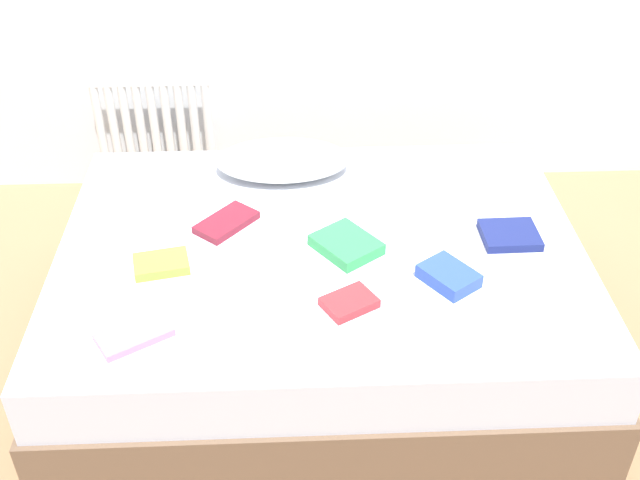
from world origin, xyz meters
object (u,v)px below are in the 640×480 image
(textbook_navy, at_px, (510,235))
(textbook_maroon, at_px, (226,222))
(radiator, at_px, (155,130))
(textbook_white, at_px, (261,268))
(textbook_pink, at_px, (134,334))
(textbook_red, at_px, (349,303))
(bed, at_px, (321,295))
(textbook_blue, at_px, (449,276))
(textbook_lime, at_px, (161,264))
(textbook_green, at_px, (346,245))
(pillow, at_px, (283,160))

(textbook_navy, relative_size, textbook_maroon, 0.87)
(radiator, bearing_deg, textbook_white, -67.49)
(textbook_white, height_order, textbook_maroon, textbook_white)
(radiator, bearing_deg, textbook_navy, -38.55)
(textbook_maroon, bearing_deg, textbook_navy, -56.08)
(textbook_pink, distance_m, textbook_red, 0.71)
(bed, bearing_deg, textbook_maroon, 159.51)
(bed, height_order, textbook_blue, textbook_blue)
(textbook_navy, relative_size, textbook_lime, 1.09)
(textbook_navy, relative_size, textbook_blue, 1.09)
(textbook_red, distance_m, textbook_lime, 0.70)
(textbook_blue, bearing_deg, radiator, -175.42)
(bed, height_order, radiator, radiator)
(textbook_white, distance_m, textbook_pink, 0.51)
(bed, distance_m, textbook_white, 0.39)
(textbook_green, height_order, textbook_maroon, textbook_green)
(textbook_red, bearing_deg, textbook_blue, -12.22)
(radiator, xyz_separation_m, textbook_red, (0.87, -1.56, 0.15))
(textbook_maroon, height_order, textbook_lime, textbook_lime)
(bed, height_order, textbook_lime, textbook_lime)
(textbook_pink, height_order, textbook_blue, textbook_blue)
(textbook_white, xyz_separation_m, textbook_navy, (0.94, 0.17, -0.00))
(radiator, bearing_deg, textbook_lime, -80.98)
(textbook_blue, distance_m, textbook_lime, 1.02)
(textbook_blue, height_order, textbook_maroon, textbook_blue)
(textbook_navy, distance_m, textbook_blue, 0.37)
(textbook_pink, distance_m, textbook_navy, 1.43)
(textbook_green, bearing_deg, textbook_white, -104.63)
(textbook_white, height_order, textbook_blue, textbook_blue)
(textbook_maroon, bearing_deg, textbook_lime, -179.28)
(pillow, xyz_separation_m, textbook_lime, (-0.44, -0.65, -0.04))
(textbook_maroon, bearing_deg, textbook_green, -70.31)
(textbook_green, xyz_separation_m, textbook_blue, (0.34, -0.21, 0.00))
(textbook_navy, bearing_deg, textbook_pink, -161.08)
(radiator, height_order, pillow, radiator)
(textbook_pink, relative_size, textbook_blue, 1.20)
(textbook_pink, height_order, textbook_red, textbook_red)
(textbook_pink, relative_size, textbook_lime, 1.19)
(textbook_blue, relative_size, textbook_maroon, 0.79)
(bed, distance_m, textbook_red, 0.46)
(bed, xyz_separation_m, textbook_red, (0.08, -0.36, 0.27))
(textbook_pink, bearing_deg, textbook_white, 6.95)
(bed, relative_size, textbook_navy, 9.52)
(pillow, xyz_separation_m, textbook_green, (0.23, -0.57, -0.04))
(textbook_pink, relative_size, textbook_maroon, 0.95)
(radiator, distance_m, textbook_blue, 1.91)
(bed, xyz_separation_m, textbook_blue, (0.44, -0.25, 0.28))
(radiator, relative_size, textbook_maroon, 2.43)
(textbook_navy, relative_size, textbook_green, 0.92)
(textbook_blue, relative_size, textbook_red, 1.12)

